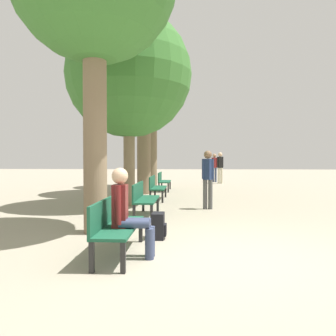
{
  "coord_description": "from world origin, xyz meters",
  "views": [
    {
      "loc": [
        -0.53,
        -4.6,
        1.38
      ],
      "look_at": [
        -1.05,
        4.42,
        1.14
      ],
      "focal_mm": 35.0,
      "sensor_mm": 36.0,
      "label": 1
    }
  ],
  "objects": [
    {
      "name": "bench_row_1",
      "position": [
        -1.58,
        3.23,
        0.47
      ],
      "size": [
        0.47,
        1.6,
        0.81
      ],
      "color": "#195138",
      "rests_on": "ground_plane"
    },
    {
      "name": "tree_row_1",
      "position": [
        -2.24,
        5.06,
        3.87
      ],
      "size": [
        3.71,
        3.71,
        5.73
      ],
      "color": "#7A664C",
      "rests_on": "ground_plane"
    },
    {
      "name": "pedestrian_mid",
      "position": [
        0.05,
        4.46,
        0.93
      ],
      "size": [
        0.33,
        0.28,
        1.62
      ],
      "color": "#4C4C4C",
      "rests_on": "ground_plane"
    },
    {
      "name": "bench_row_0",
      "position": [
        -1.58,
        0.03,
        0.47
      ],
      "size": [
        0.47,
        1.6,
        0.81
      ],
      "color": "#195138",
      "rests_on": "ground_plane"
    },
    {
      "name": "person_seated",
      "position": [
        -1.35,
        -0.07,
        0.67
      ],
      "size": [
        0.6,
        0.34,
        1.26
      ],
      "color": "#384260",
      "rests_on": "ground_plane"
    },
    {
      "name": "ground_plane",
      "position": [
        0.0,
        0.0,
        0.0
      ],
      "size": [
        80.0,
        80.0,
        0.0
      ],
      "primitive_type": "plane",
      "color": "gray"
    },
    {
      "name": "tree_row_2",
      "position": [
        -2.24,
        8.38,
        4.68
      ],
      "size": [
        3.69,
        3.69,
        6.59
      ],
      "color": "#7A664C",
      "rests_on": "ground_plane"
    },
    {
      "name": "backpack",
      "position": [
        -1.02,
        1.03,
        0.22
      ],
      "size": [
        0.25,
        0.33,
        0.45
      ],
      "color": "black",
      "rests_on": "ground_plane"
    },
    {
      "name": "pedestrian_near",
      "position": [
        1.36,
        14.02,
        1.01
      ],
      "size": [
        0.36,
        0.29,
        1.77
      ],
      "color": "beige",
      "rests_on": "ground_plane"
    },
    {
      "name": "tree_row_3",
      "position": [
        -2.24,
        11.36,
        4.59
      ],
      "size": [
        3.19,
        3.19,
        6.27
      ],
      "color": "#7A664C",
      "rests_on": "ground_plane"
    },
    {
      "name": "bench_row_2",
      "position": [
        -1.58,
        6.42,
        0.47
      ],
      "size": [
        0.47,
        1.6,
        0.81
      ],
      "color": "#195138",
      "rests_on": "ground_plane"
    },
    {
      "name": "pedestrian_far",
      "position": [
        1.13,
        15.22,
        0.98
      ],
      "size": [
        0.35,
        0.31,
        1.71
      ],
      "color": "#384260",
      "rests_on": "ground_plane"
    },
    {
      "name": "bench_row_3",
      "position": [
        -1.58,
        9.62,
        0.47
      ],
      "size": [
        0.47,
        1.6,
        0.81
      ],
      "color": "#195138",
      "rests_on": "ground_plane"
    }
  ]
}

